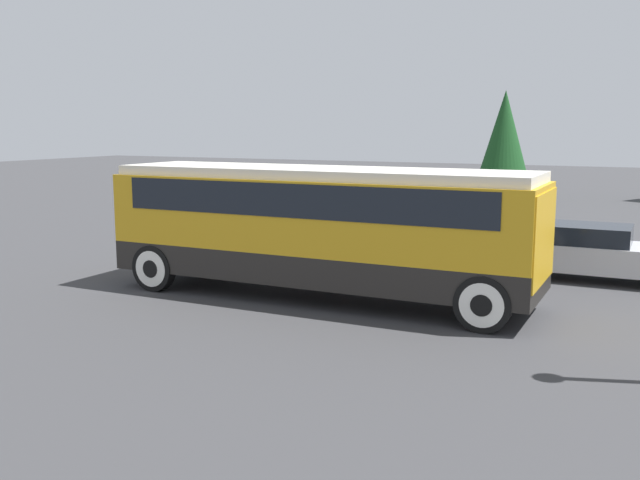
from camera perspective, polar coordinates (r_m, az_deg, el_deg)
name	(u,v)px	position (r m, az deg, el deg)	size (l,w,h in m)	color
ground_plane	(320,297)	(16.55, 0.00, -4.61)	(120.00, 120.00, 0.00)	#38383A
tour_bus	(324,220)	(16.17, 0.30, 1.60)	(9.91, 2.61, 2.99)	black
parked_car_near	(361,238)	(20.99, 3.28, 0.17)	(4.02, 1.86, 1.32)	maroon
parked_car_mid	(589,252)	(19.63, 20.72, -0.89)	(4.34, 1.84, 1.42)	#BCBCC1
tree_left	(504,131)	(40.48, 14.54, 8.44)	(2.49, 2.49, 5.85)	brown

